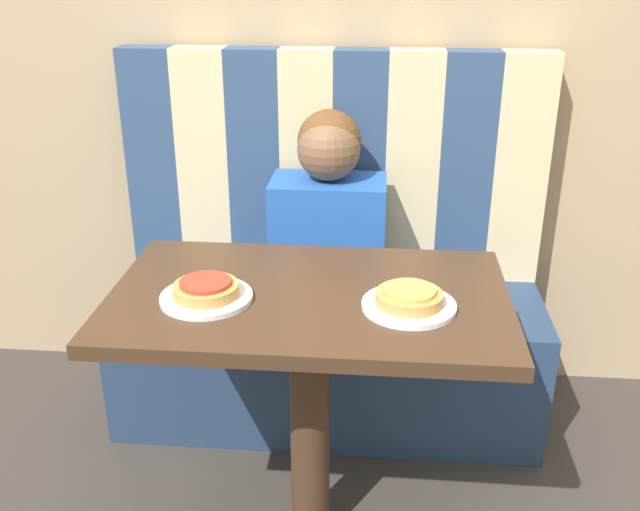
{
  "coord_description": "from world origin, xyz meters",
  "views": [
    {
      "loc": [
        0.16,
        -1.47,
        1.45
      ],
      "look_at": [
        0.0,
        0.28,
        0.69
      ],
      "focal_mm": 40.0,
      "sensor_mm": 36.0,
      "label": 1
    }
  ],
  "objects_px": {
    "person": "(328,210)",
    "pizza_right": "(409,297)",
    "pizza_left": "(206,288)",
    "plate_left": "(206,297)",
    "plate_right": "(409,306)"
  },
  "relations": [
    {
      "from": "plate_right",
      "to": "pizza_left",
      "type": "xyz_separation_m",
      "value": [
        -0.45,
        -0.0,
        0.02
      ]
    },
    {
      "from": "plate_left",
      "to": "pizza_left",
      "type": "relative_size",
      "value": 1.41
    },
    {
      "from": "person",
      "to": "plate_right",
      "type": "bearing_deg",
      "value": -70.01
    },
    {
      "from": "plate_left",
      "to": "plate_right",
      "type": "distance_m",
      "value": 0.45
    },
    {
      "from": "plate_left",
      "to": "pizza_left",
      "type": "bearing_deg",
      "value": -90.0
    },
    {
      "from": "plate_left",
      "to": "person",
      "type": "bearing_deg",
      "value": 70.01
    },
    {
      "from": "plate_left",
      "to": "pizza_right",
      "type": "xyz_separation_m",
      "value": [
        0.45,
        -0.0,
        0.02
      ]
    },
    {
      "from": "plate_left",
      "to": "pizza_left",
      "type": "xyz_separation_m",
      "value": [
        0.0,
        -0.0,
        0.02
      ]
    },
    {
      "from": "plate_right",
      "to": "pizza_right",
      "type": "height_order",
      "value": "pizza_right"
    },
    {
      "from": "person",
      "to": "pizza_right",
      "type": "distance_m",
      "value": 0.67
    },
    {
      "from": "person",
      "to": "plate_left",
      "type": "distance_m",
      "value": 0.67
    },
    {
      "from": "person",
      "to": "pizza_left",
      "type": "relative_size",
      "value": 3.95
    },
    {
      "from": "pizza_left",
      "to": "person",
      "type": "bearing_deg",
      "value": 70.01
    },
    {
      "from": "plate_right",
      "to": "pizza_left",
      "type": "relative_size",
      "value": 1.41
    },
    {
      "from": "plate_left",
      "to": "pizza_right",
      "type": "distance_m",
      "value": 0.46
    }
  ]
}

